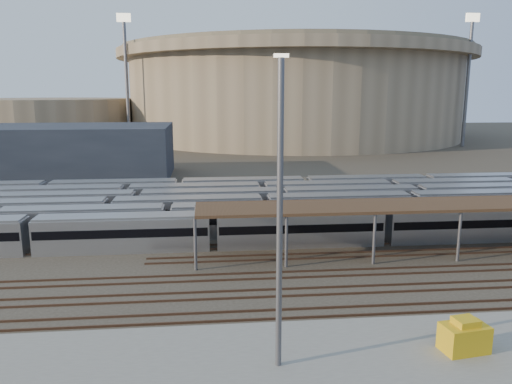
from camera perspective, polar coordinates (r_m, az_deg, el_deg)
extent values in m
plane|color=#383026|center=(47.05, 3.00, -9.10)|extent=(420.00, 420.00, 0.00)
cube|color=gray|center=(32.98, -1.98, -18.41)|extent=(50.00, 9.00, 0.20)
cube|color=#A5A5A9|center=(53.60, -4.92, -4.51)|extent=(112.00, 2.90, 3.60)
cube|color=#A5A5A9|center=(59.36, 8.39, -3.00)|extent=(112.00, 2.90, 3.60)
cube|color=#A5A5A9|center=(62.11, 0.99, -2.23)|extent=(112.00, 2.90, 3.60)
cube|color=#A5A5A9|center=(66.52, 2.93, -1.32)|extent=(112.00, 2.90, 3.60)
cube|color=#A5A5A9|center=(70.31, 0.71, -0.60)|extent=(112.00, 2.90, 3.60)
cube|color=#A5A5A9|center=(75.44, 5.68, 0.18)|extent=(112.00, 2.90, 3.60)
cylinder|color=#5A5A5F|center=(47.00, -6.95, -5.97)|extent=(0.30, 0.30, 5.00)
cylinder|color=#5A5A5F|center=(52.18, -6.82, -4.20)|extent=(0.30, 0.30, 5.00)
cylinder|color=#5A5A5F|center=(47.54, 3.49, -5.70)|extent=(0.30, 0.30, 5.00)
cylinder|color=#5A5A5F|center=(52.67, 2.56, -3.97)|extent=(0.30, 0.30, 5.00)
cylinder|color=#5A5A5F|center=(49.58, 13.36, -5.27)|extent=(0.30, 0.30, 5.00)
cylinder|color=#5A5A5F|center=(54.52, 11.54, -3.66)|extent=(0.30, 0.30, 5.00)
cylinder|color=#5A5A5F|center=(52.95, 22.20, -4.75)|extent=(0.30, 0.30, 5.00)
cylinder|color=#5A5A5F|center=(57.59, 19.73, -3.30)|extent=(0.30, 0.30, 5.00)
cylinder|color=#5A5A5F|center=(61.72, 26.96, -2.93)|extent=(0.30, 0.30, 5.00)
cube|color=#3A2817|center=(56.69, 24.99, -1.19)|extent=(60.00, 6.00, 0.30)
cube|color=#4C3323|center=(45.40, 3.34, -9.76)|extent=(170.00, 0.12, 0.18)
cube|color=#4C3323|center=(46.79, 3.05, -9.10)|extent=(170.00, 0.12, 0.18)
cube|color=#4C3323|center=(41.75, 4.20, -11.74)|extent=(170.00, 0.12, 0.18)
cube|color=#4C3323|center=(43.11, 3.86, -10.96)|extent=(170.00, 0.12, 0.18)
cube|color=#4C3323|center=(38.17, 5.24, -14.08)|extent=(170.00, 0.12, 0.18)
cube|color=#4C3323|center=(39.50, 4.83, -13.15)|extent=(170.00, 0.12, 0.18)
cylinder|color=gray|center=(186.27, 4.28, 10.69)|extent=(116.00, 116.00, 28.00)
cylinder|color=gray|center=(186.70, 4.36, 15.45)|extent=(124.00, 124.00, 3.00)
cylinder|color=#6C614C|center=(186.87, 4.37, 16.14)|extent=(120.00, 120.00, 1.50)
cylinder|color=gray|center=(181.78, -22.84, 7.60)|extent=(56.00, 56.00, 14.00)
cube|color=#1E232D|center=(103.16, -21.53, 4.28)|extent=(42.00, 20.00, 10.00)
cylinder|color=#5A5A5F|center=(155.30, -14.53, 11.68)|extent=(1.00, 1.00, 36.00)
cube|color=#FFF2CC|center=(156.66, -14.90, 18.71)|extent=(4.00, 0.60, 2.40)
cylinder|color=#5A5A5F|center=(162.75, 22.98, 11.12)|extent=(1.00, 1.00, 36.00)
cube|color=#FFF2CC|center=(164.05, 23.53, 17.82)|extent=(4.00, 0.60, 2.40)
cylinder|color=#5A5A5F|center=(203.57, -6.66, 11.83)|extent=(1.00, 1.00, 36.00)
cube|color=#FFF2CC|center=(204.61, -6.79, 17.22)|extent=(4.00, 0.60, 2.40)
cylinder|color=#5A5A5F|center=(28.59, 2.72, -3.30)|extent=(0.36, 0.36, 18.09)
cube|color=#FFF2CC|center=(27.70, 2.91, 15.31)|extent=(0.81, 0.34, 0.20)
cube|color=gold|center=(35.66, 22.70, -15.13)|extent=(3.08, 2.18, 1.78)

